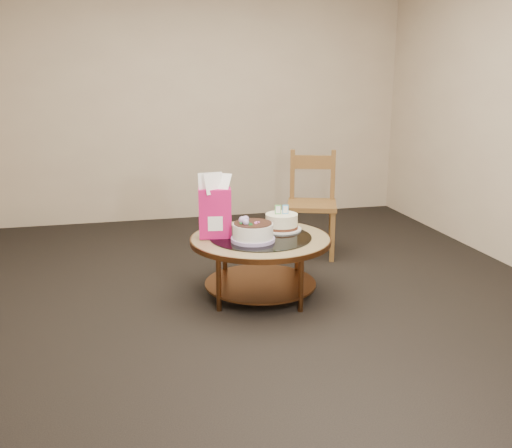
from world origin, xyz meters
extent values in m
plane|color=black|center=(0.00, 0.00, 0.00)|extent=(5.00, 5.00, 0.00)
cube|color=#BEAB90|center=(0.00, 2.50, 1.30)|extent=(4.50, 0.02, 2.60)
cube|color=#BEAB90|center=(0.00, -2.50, 1.30)|extent=(4.50, 0.02, 2.60)
cylinder|color=#5A3319|center=(0.35, 0.20, 0.21)|extent=(0.04, 0.04, 0.42)
cylinder|color=#5A3319|center=(-0.20, 0.35, 0.21)|extent=(0.04, 0.04, 0.42)
cylinder|color=#5A3319|center=(-0.35, -0.20, 0.21)|extent=(0.04, 0.04, 0.42)
cylinder|color=#5A3319|center=(0.20, -0.35, 0.21)|extent=(0.04, 0.04, 0.42)
cylinder|color=#5A3319|center=(0.00, 0.00, 0.10)|extent=(0.82, 0.82, 0.02)
cylinder|color=#5A3319|center=(0.00, 0.00, 0.43)|extent=(1.02, 1.02, 0.04)
cylinder|color=#9D8A57|center=(0.00, 0.00, 0.45)|extent=(1.00, 1.00, 0.01)
cylinder|color=black|center=(0.00, 0.00, 0.45)|extent=(0.74, 0.74, 0.01)
cylinder|color=#A088C0|center=(-0.08, -0.10, 0.47)|extent=(0.31, 0.31, 0.02)
cylinder|color=silver|center=(-0.08, -0.10, 0.52)|extent=(0.29, 0.29, 0.13)
cylinder|color=black|center=(-0.08, -0.10, 0.59)|extent=(0.27, 0.27, 0.01)
sphere|color=#A088C0|center=(-0.15, -0.09, 0.61)|extent=(0.06, 0.06, 0.06)
sphere|color=#A088C0|center=(-0.12, -0.05, 0.61)|extent=(0.05, 0.05, 0.05)
sphere|color=#A088C0|center=(-0.14, -0.13, 0.61)|extent=(0.04, 0.04, 0.04)
cone|color=#1E712E|center=(-0.11, -0.09, 0.60)|extent=(0.04, 0.04, 0.03)
cone|color=#1E712E|center=(-0.17, -0.11, 0.60)|extent=(0.03, 0.04, 0.03)
cone|color=#1E712E|center=(-0.11, -0.03, 0.60)|extent=(0.03, 0.03, 0.03)
cone|color=#1E712E|center=(-0.11, -0.15, 0.60)|extent=(0.03, 0.04, 0.03)
cylinder|color=silver|center=(0.20, 0.14, 0.46)|extent=(0.30, 0.30, 0.01)
cylinder|color=#452013|center=(0.20, 0.14, 0.48)|extent=(0.25, 0.25, 0.02)
cylinder|color=#F1ECC8|center=(0.20, 0.14, 0.54)|extent=(0.24, 0.24, 0.09)
cube|color=green|center=(0.17, 0.14, 0.62)|extent=(0.05, 0.02, 0.07)
cube|color=white|center=(0.17, 0.14, 0.62)|extent=(0.04, 0.02, 0.05)
cube|color=#44A4E9|center=(0.23, 0.14, 0.62)|extent=(0.05, 0.02, 0.07)
cube|color=white|center=(0.23, 0.14, 0.62)|extent=(0.04, 0.02, 0.05)
cube|color=#CB1363|center=(-0.32, 0.07, 0.64)|extent=(0.25, 0.16, 0.36)
cube|color=white|center=(-0.32, 0.07, 0.57)|extent=(0.12, 0.14, 0.10)
cube|color=tan|center=(-0.06, 0.29, 0.46)|extent=(0.12, 0.12, 0.01)
cylinder|color=#B88139|center=(-0.06, 0.29, 0.47)|extent=(0.11, 0.11, 0.01)
cylinder|color=olive|center=(-0.06, 0.29, 0.51)|extent=(0.06, 0.06, 0.06)
cylinder|color=black|center=(-0.06, 0.29, 0.54)|extent=(0.00, 0.00, 0.01)
cube|color=brown|center=(0.69, 0.86, 0.46)|extent=(0.55, 0.55, 0.04)
cube|color=brown|center=(0.46, 0.75, 0.23)|extent=(0.05, 0.05, 0.46)
cube|color=brown|center=(0.80, 0.62, 0.23)|extent=(0.05, 0.05, 0.46)
cube|color=brown|center=(0.58, 1.09, 0.23)|extent=(0.05, 0.05, 0.46)
cube|color=brown|center=(0.93, 0.97, 0.23)|extent=(0.05, 0.05, 0.46)
cube|color=brown|center=(0.58, 1.09, 0.70)|extent=(0.05, 0.05, 0.47)
cube|color=brown|center=(0.93, 0.97, 0.70)|extent=(0.05, 0.05, 0.47)
cube|color=brown|center=(0.75, 1.03, 0.82)|extent=(0.36, 0.15, 0.12)
camera|label=1|loc=(-0.97, -3.84, 1.60)|focal=40.00mm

